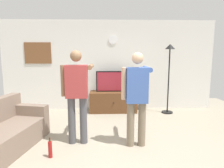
% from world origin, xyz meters
% --- Properties ---
extents(ground_plane, '(8.40, 8.40, 0.00)m').
position_xyz_m(ground_plane, '(0.00, 0.00, 0.00)').
color(ground_plane, '#9E937F').
extents(back_wall, '(6.40, 0.10, 2.70)m').
position_xyz_m(back_wall, '(0.00, 2.95, 1.35)').
color(back_wall, silver).
rests_on(back_wall, ground_plane).
extents(tv_stand, '(1.37, 0.57, 0.60)m').
position_xyz_m(tv_stand, '(0.12, 2.60, 0.30)').
color(tv_stand, brown).
rests_on(tv_stand, ground_plane).
extents(television, '(1.01, 0.07, 0.61)m').
position_xyz_m(television, '(0.12, 2.65, 0.90)').
color(television, black).
rests_on(television, tv_stand).
extents(wall_clock, '(0.25, 0.03, 0.25)m').
position_xyz_m(wall_clock, '(0.12, 2.89, 2.12)').
color(wall_clock, white).
extents(framed_picture, '(0.78, 0.04, 0.62)m').
position_xyz_m(framed_picture, '(-2.11, 2.90, 1.73)').
color(framed_picture, brown).
extents(floor_lamp, '(0.32, 0.32, 1.98)m').
position_xyz_m(floor_lamp, '(1.70, 2.40, 1.41)').
color(floor_lamp, black).
rests_on(floor_lamp, ground_plane).
extents(person_standing_nearer_lamp, '(0.58, 0.78, 1.78)m').
position_xyz_m(person_standing_nearer_lamp, '(-0.65, 0.55, 1.01)').
color(person_standing_nearer_lamp, '#4C4C51').
rests_on(person_standing_nearer_lamp, ground_plane).
extents(person_standing_nearer_couch, '(0.57, 0.78, 1.74)m').
position_xyz_m(person_standing_nearer_couch, '(0.46, 0.40, 0.98)').
color(person_standing_nearer_couch, '#7A6B56').
rests_on(person_standing_nearer_couch, ground_plane).
extents(beverage_bottle, '(0.07, 0.07, 0.35)m').
position_xyz_m(beverage_bottle, '(-1.04, 0.00, 0.14)').
color(beverage_bottle, maroon).
rests_on(beverage_bottle, ground_plane).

